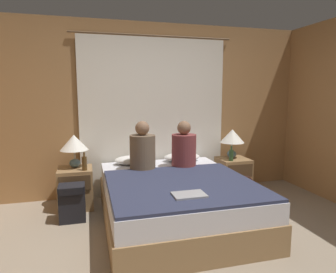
% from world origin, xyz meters
% --- Properties ---
extents(ground_plane, '(16.00, 16.00, 0.00)m').
position_xyz_m(ground_plane, '(0.00, 0.00, 0.00)').
color(ground_plane, gray).
extents(wall_back, '(4.71, 0.06, 2.50)m').
position_xyz_m(wall_back, '(0.00, 2.01, 1.25)').
color(wall_back, '#A37547').
rests_on(wall_back, ground_plane).
extents(curtain_panel, '(2.35, 0.02, 2.32)m').
position_xyz_m(curtain_panel, '(0.00, 1.95, 1.15)').
color(curtain_panel, white).
rests_on(curtain_panel, ground_plane).
extents(bed, '(1.61, 2.07, 0.52)m').
position_xyz_m(bed, '(0.00, 0.86, 0.26)').
color(bed, '#99754C').
rests_on(bed, ground_plane).
extents(nightstand_left, '(0.44, 0.45, 0.53)m').
position_xyz_m(nightstand_left, '(-1.14, 1.61, 0.26)').
color(nightstand_left, '#937047').
rests_on(nightstand_left, ground_plane).
extents(nightstand_right, '(0.44, 0.45, 0.53)m').
position_xyz_m(nightstand_right, '(1.14, 1.61, 0.26)').
color(nightstand_right, '#937047').
rests_on(nightstand_right, ground_plane).
extents(lamp_left, '(0.36, 0.36, 0.43)m').
position_xyz_m(lamp_left, '(-1.14, 1.67, 0.84)').
color(lamp_left, slate).
rests_on(lamp_left, nightstand_left).
extents(lamp_right, '(0.36, 0.36, 0.43)m').
position_xyz_m(lamp_right, '(1.14, 1.67, 0.84)').
color(lamp_right, slate).
rests_on(lamp_right, nightstand_right).
extents(pillow_left, '(0.53, 0.31, 0.12)m').
position_xyz_m(pillow_left, '(-0.36, 1.70, 0.58)').
color(pillow_left, white).
rests_on(pillow_left, bed).
extents(pillow_right, '(0.53, 0.31, 0.12)m').
position_xyz_m(pillow_right, '(0.36, 1.70, 0.58)').
color(pillow_right, white).
rests_on(pillow_right, bed).
extents(blanket_on_bed, '(1.55, 1.46, 0.03)m').
position_xyz_m(blanket_on_bed, '(0.00, 0.59, 0.53)').
color(blanket_on_bed, '#2D334C').
rests_on(blanket_on_bed, bed).
extents(person_left_in_bed, '(0.33, 0.33, 0.63)m').
position_xyz_m(person_left_in_bed, '(-0.29, 1.35, 0.78)').
color(person_left_in_bed, brown).
rests_on(person_left_in_bed, bed).
extents(person_right_in_bed, '(0.32, 0.32, 0.62)m').
position_xyz_m(person_right_in_bed, '(0.27, 1.35, 0.77)').
color(person_right_in_bed, brown).
rests_on(person_right_in_bed, bed).
extents(beer_bottle_on_left_stand, '(0.06, 0.06, 0.23)m').
position_xyz_m(beer_bottle_on_left_stand, '(-1.01, 1.49, 0.62)').
color(beer_bottle_on_left_stand, '#513819').
rests_on(beer_bottle_on_left_stand, nightstand_left).
extents(beer_bottle_on_right_stand, '(0.06, 0.06, 0.22)m').
position_xyz_m(beer_bottle_on_right_stand, '(1.03, 1.49, 0.61)').
color(beer_bottle_on_right_stand, '#2D4C28').
rests_on(beer_bottle_on_right_stand, nightstand_right).
extents(laptop_on_bed, '(0.31, 0.21, 0.02)m').
position_xyz_m(laptop_on_bed, '(-0.06, 0.19, 0.56)').
color(laptop_on_bed, '#9EA0A5').
rests_on(laptop_on_bed, blanket_on_bed).
extents(backpack_on_floor, '(0.30, 0.26, 0.44)m').
position_xyz_m(backpack_on_floor, '(-1.16, 1.19, 0.25)').
color(backpack_on_floor, black).
rests_on(backpack_on_floor, ground_plane).
extents(handbag_on_floor, '(0.34, 0.18, 0.37)m').
position_xyz_m(handbag_on_floor, '(1.12, 1.22, 0.11)').
color(handbag_on_floor, brown).
rests_on(handbag_on_floor, ground_plane).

